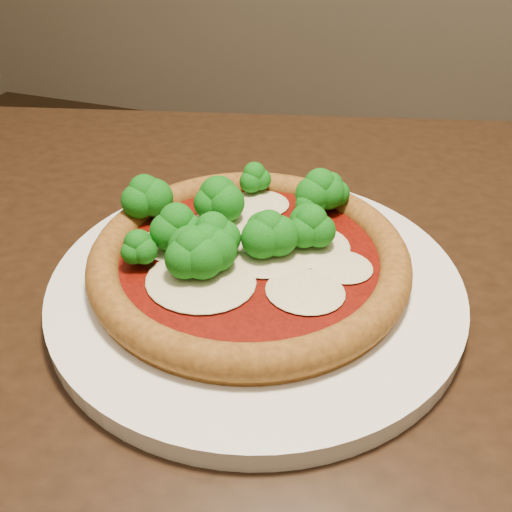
% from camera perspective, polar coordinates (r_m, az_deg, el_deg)
% --- Properties ---
extents(dining_table, '(1.25, 1.08, 0.75)m').
position_cam_1_polar(dining_table, '(0.56, 6.75, -13.19)').
color(dining_table, black).
rests_on(dining_table, floor).
extents(plate, '(0.35, 0.35, 0.02)m').
position_cam_1_polar(plate, '(0.49, -0.00, -2.90)').
color(plate, white).
rests_on(plate, dining_table).
extents(pizza, '(0.28, 0.28, 0.06)m').
position_cam_1_polar(pizza, '(0.49, -1.04, 1.00)').
color(pizza, brown).
rests_on(pizza, plate).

